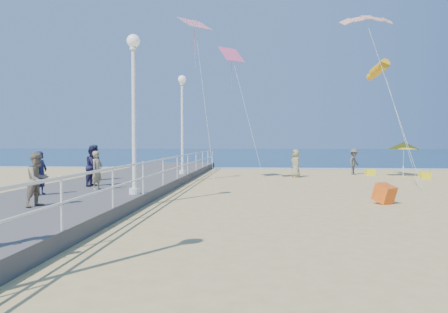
# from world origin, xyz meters

# --- Properties ---
(ground) EXTENTS (160.00, 160.00, 0.00)m
(ground) POSITION_xyz_m (0.00, 0.00, 0.00)
(ground) COLOR #E6C778
(ground) RESTS_ON ground
(ocean) EXTENTS (160.00, 90.00, 0.05)m
(ocean) POSITION_xyz_m (0.00, 65.00, 0.01)
(ocean) COLOR #0C2C4A
(ocean) RESTS_ON ground
(surf_line) EXTENTS (160.00, 1.20, 0.04)m
(surf_line) POSITION_xyz_m (0.00, 20.50, 0.03)
(surf_line) COLOR silver
(surf_line) RESTS_ON ground
(boardwalk) EXTENTS (5.00, 44.00, 0.40)m
(boardwalk) POSITION_xyz_m (-7.50, 0.00, 0.20)
(boardwalk) COLOR #67625D
(boardwalk) RESTS_ON ground
(railing) EXTENTS (0.05, 42.00, 0.55)m
(railing) POSITION_xyz_m (-5.05, 0.00, 1.25)
(railing) COLOR white
(railing) RESTS_ON boardwalk
(lamp_post_mid) EXTENTS (0.44, 0.44, 5.32)m
(lamp_post_mid) POSITION_xyz_m (-5.35, 0.00, 3.66)
(lamp_post_mid) COLOR white
(lamp_post_mid) RESTS_ON boardwalk
(lamp_post_far) EXTENTS (0.44, 0.44, 5.32)m
(lamp_post_far) POSITION_xyz_m (-5.35, 9.00, 3.66)
(lamp_post_far) COLOR white
(lamp_post_far) RESTS_ON boardwalk
(spectator_0) EXTENTS (0.36, 0.54, 1.44)m
(spectator_0) POSITION_xyz_m (-8.34, -0.51, 1.12)
(spectator_0) COLOR #1B1B3C
(spectator_0) RESTS_ON boardwalk
(spectator_1) EXTENTS (0.75, 0.85, 1.47)m
(spectator_1) POSITION_xyz_m (-7.15, -2.95, 1.13)
(spectator_1) COLOR gray
(spectator_1) RESTS_ON boardwalk
(spectator_4) EXTENTS (0.59, 0.84, 1.62)m
(spectator_4) POSITION_xyz_m (-8.70, 4.94, 1.21)
(spectator_4) COLOR #162232
(spectator_4) RESTS_ON boardwalk
(spectator_6) EXTENTS (0.47, 0.59, 1.42)m
(spectator_6) POSITION_xyz_m (-7.08, 1.16, 1.11)
(spectator_6) COLOR gray
(spectator_6) RESTS_ON boardwalk
(spectator_7) EXTENTS (0.63, 0.79, 1.57)m
(spectator_7) POSITION_xyz_m (-7.71, 2.42, 1.19)
(spectator_7) COLOR #1D1A3A
(spectator_7) RESTS_ON boardwalk
(beach_walker_a) EXTENTS (1.14, 1.27, 1.70)m
(beach_walker_a) POSITION_xyz_m (4.92, 14.57, 0.85)
(beach_walker_a) COLOR #56555A
(beach_walker_a) RESTS_ON ground
(beach_walker_c) EXTENTS (0.74, 0.94, 1.68)m
(beach_walker_c) POSITION_xyz_m (0.99, 12.26, 0.84)
(beach_walker_c) COLOR gray
(beach_walker_c) RESTS_ON ground
(box_kite) EXTENTS (0.87, 0.90, 0.74)m
(box_kite) POSITION_xyz_m (3.14, 1.14, 0.30)
(box_kite) COLOR red
(box_kite) RESTS_ON ground
(beach_umbrella) EXTENTS (1.90, 1.90, 2.14)m
(beach_umbrella) POSITION_xyz_m (7.74, 13.71, 1.91)
(beach_umbrella) COLOR white
(beach_umbrella) RESTS_ON ground
(beach_chair_left) EXTENTS (0.55, 0.55, 0.40)m
(beach_chair_left) POSITION_xyz_m (5.88, 14.31, 0.20)
(beach_chair_left) COLOR yellow
(beach_chair_left) RESTS_ON ground
(beach_chair_right) EXTENTS (0.55, 0.55, 0.40)m
(beach_chair_right) POSITION_xyz_m (8.35, 11.76, 0.20)
(beach_chair_right) COLOR yellow
(beach_chair_right) RESTS_ON ground
(kite_parafoil) EXTENTS (2.63, 0.94, 0.65)m
(kite_parafoil) POSITION_xyz_m (4.24, 8.64, 8.47)
(kite_parafoil) COLOR #DB4E19
(kite_windsock) EXTENTS (1.00, 2.63, 1.07)m
(kite_windsock) POSITION_xyz_m (5.59, 11.32, 6.32)
(kite_windsock) COLOR #F1A314
(kite_diamond_pink) EXTENTS (1.39, 1.35, 0.83)m
(kite_diamond_pink) POSITION_xyz_m (-2.66, 8.54, 6.69)
(kite_diamond_pink) COLOR #E85584
(kite_diamond_redwhite) EXTENTS (1.83, 1.83, 0.72)m
(kite_diamond_redwhite) POSITION_xyz_m (-4.52, 8.16, 8.22)
(kite_diamond_redwhite) COLOR red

